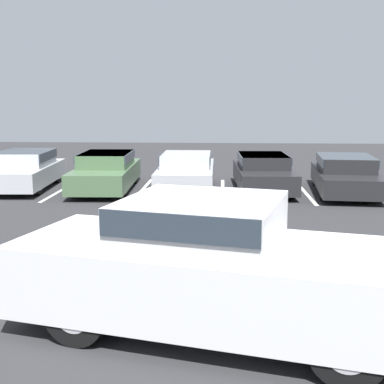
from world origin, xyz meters
name	(u,v)px	position (x,y,z in m)	size (l,w,h in m)	color
ground_plane	(222,318)	(0.00, 0.00, 0.00)	(60.00, 60.00, 0.00)	#2D2D30
stall_stripe_b	(63,189)	(-5.41, 10.53, 0.00)	(0.12, 4.77, 0.01)	white
stall_stripe_c	(142,190)	(-2.71, 10.53, 0.00)	(0.12, 4.77, 0.01)	white
stall_stripe_d	(223,191)	(0.00, 10.53, 0.00)	(0.12, 4.77, 0.01)	white
stall_stripe_e	(305,192)	(2.71, 10.53, 0.00)	(0.12, 4.77, 0.01)	white
pickup_truck	(223,268)	(0.01, -0.43, 0.88)	(5.78, 3.39, 1.78)	white
parked_sedan_a	(25,169)	(-6.74, 10.62, 0.68)	(2.05, 4.44, 1.28)	#B7BABF
parked_sedan_b	(106,170)	(-3.92, 10.57, 0.67)	(1.96, 4.79, 1.25)	#4C6B47
parked_sedan_c	(186,170)	(-1.23, 10.73, 0.65)	(1.85, 4.63, 1.21)	#B7BABF
parked_sedan_d	(263,171)	(1.34, 10.75, 0.64)	(1.92, 4.64, 1.20)	#232326
parked_sedan_e	(345,173)	(3.97, 10.34, 0.65)	(2.22, 4.80, 1.21)	#232326
wheel_stop_curb	(266,176)	(1.67, 13.68, 0.07)	(1.79, 0.20, 0.14)	#B7B2A8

